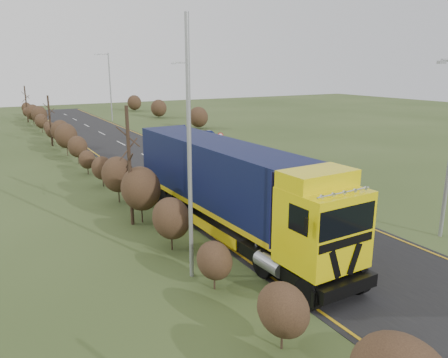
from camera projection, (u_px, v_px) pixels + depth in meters
The scene contains 13 objects.
ground at pixel (282, 226), 22.15m from camera, with size 160.00×160.00×0.00m, color #2F3F1B.
road at pixel (196, 182), 30.58m from camera, with size 8.00×120.00×0.02m, color black.
layby at pixel (211, 150), 42.10m from camera, with size 6.00×18.00×0.02m, color #322F2C.
lane_markings at pixel (198, 183), 30.32m from camera, with size 7.52×116.00×0.01m.
hedgerow at pixel (119, 176), 25.55m from camera, with size 2.24×102.04×6.05m.
lorry at pixel (229, 183), 20.61m from camera, with size 3.13×15.97×4.43m.
car_red_hatchback at pixel (233, 153), 37.32m from camera, with size 1.49×3.70×1.26m, color #9C0713.
car_blue_sedan at pixel (203, 138), 44.60m from camera, with size 1.59×4.55×1.50m, color #091035.
streetlight_mid at pixel (188, 103), 40.60m from camera, with size 1.78×0.18×8.32m.
streetlight_far at pixel (109, 84), 63.32m from camera, with size 2.05×0.19×9.67m.
left_pole at pixel (189, 154), 15.70m from camera, with size 0.16×0.16×9.65m, color gray.
speed_sign at pixel (220, 140), 38.42m from camera, with size 0.61×0.10×2.22m.
warning_board at pixel (189, 136), 42.89m from camera, with size 0.72×0.11×1.90m.
Camera 1 is at (-12.78, -16.71, 7.90)m, focal length 35.00 mm.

